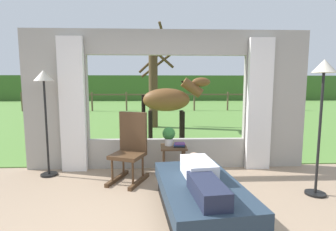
{
  "coord_description": "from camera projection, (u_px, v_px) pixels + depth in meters",
  "views": [
    {
      "loc": [
        -0.18,
        -2.52,
        1.58
      ],
      "look_at": [
        0.0,
        1.8,
        1.05
      ],
      "focal_mm": 27.6,
      "sensor_mm": 36.0,
      "label": 1
    }
  ],
  "objects": [
    {
      "name": "potted_plant",
      "position": [
        169.0,
        135.0,
        4.45
      ],
      "size": [
        0.22,
        0.22,
        0.32
      ],
      "color": "silver",
      "rests_on": "side_table"
    },
    {
      "name": "side_table",
      "position": [
        174.0,
        152.0,
        4.43
      ],
      "size": [
        0.44,
        0.44,
        0.52
      ],
      "color": "#4C331E",
      "rests_on": "ground_plane"
    },
    {
      "name": "book_stack",
      "position": [
        179.0,
        145.0,
        4.36
      ],
      "size": [
        0.21,
        0.17,
        0.07
      ],
      "color": "black",
      "rests_on": "side_table"
    },
    {
      "name": "horse",
      "position": [
        169.0,
        100.0,
        6.78
      ],
      "size": [
        1.81,
        0.58,
        1.73
      ],
      "rotation": [
        0.0,
        0.0,
        -1.55
      ],
      "color": "brown",
      "rests_on": "outdoor_pasture_lawn"
    },
    {
      "name": "outdoor_pasture_lawn",
      "position": [
        160.0,
        110.0,
        15.75
      ],
      "size": [
        36.0,
        21.68,
        0.02
      ],
      "primitive_type": "cube",
      "color": "#568438",
      "rests_on": "ground_plane"
    },
    {
      "name": "curtain_panel_right",
      "position": [
        259.0,
        105.0,
        4.73
      ],
      "size": [
        0.44,
        0.1,
        2.4
      ],
      "primitive_type": "cube",
      "color": "silver",
      "rests_on": "ground_plane"
    },
    {
      "name": "floor_lamp_right",
      "position": [
        323.0,
        87.0,
        3.52
      ],
      "size": [
        0.32,
        0.32,
        1.91
      ],
      "color": "black",
      "rests_on": "ground_plane"
    },
    {
      "name": "distant_hill_ridge",
      "position": [
        159.0,
        88.0,
        25.37
      ],
      "size": [
        36.0,
        2.0,
        2.4
      ],
      "primitive_type": "cube",
      "color": "#3C6428",
      "rests_on": "ground_plane"
    },
    {
      "name": "reclining_person",
      "position": [
        201.0,
        175.0,
        3.02
      ],
      "size": [
        0.41,
        1.44,
        0.22
      ],
      "rotation": [
        0.0,
        0.0,
        0.12
      ],
      "color": "silver",
      "rests_on": "recliner_sofa"
    },
    {
      "name": "curtain_panel_left",
      "position": [
        72.0,
        105.0,
        4.59
      ],
      "size": [
        0.44,
        0.1,
        2.4
      ],
      "primitive_type": "cube",
      "color": "silver",
      "rests_on": "ground_plane"
    },
    {
      "name": "pasture_tree",
      "position": [
        154.0,
        81.0,
        9.26
      ],
      "size": [
        1.32,
        1.44,
        3.63
      ],
      "color": "#4C3823",
      "rests_on": "outdoor_pasture_lawn"
    },
    {
      "name": "floor_lamp_left",
      "position": [
        44.0,
        91.0,
        4.32
      ],
      "size": [
        0.32,
        0.32,
        1.81
      ],
      "color": "black",
      "rests_on": "ground_plane"
    },
    {
      "name": "rocking_chair",
      "position": [
        130.0,
        147.0,
        4.22
      ],
      "size": [
        0.68,
        0.8,
        1.12
      ],
      "rotation": [
        0.0,
        0.0,
        -0.37
      ],
      "color": "#4C331E",
      "rests_on": "ground_plane"
    },
    {
      "name": "pasture_fence_line",
      "position": [
        161.0,
        98.0,
        15.18
      ],
      "size": [
        16.1,
        0.1,
        1.1
      ],
      "color": "brown",
      "rests_on": "outdoor_pasture_lawn"
    },
    {
      "name": "back_wall_with_window",
      "position": [
        167.0,
        102.0,
        4.79
      ],
      "size": [
        5.2,
        0.12,
        2.55
      ],
      "color": "#9E998E",
      "rests_on": "ground_plane"
    },
    {
      "name": "recliner_sofa",
      "position": [
        200.0,
        198.0,
        3.1
      ],
      "size": [
        1.09,
        1.79,
        0.42
      ],
      "rotation": [
        0.0,
        0.0,
        0.12
      ],
      "color": "black",
      "rests_on": "ground_plane"
    }
  ]
}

